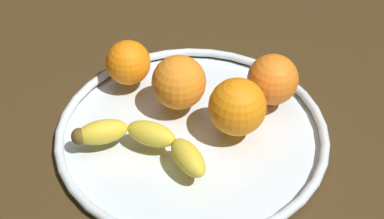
% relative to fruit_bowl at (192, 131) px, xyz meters
% --- Properties ---
extents(ground_plane, '(1.29, 1.29, 0.04)m').
position_rel_fruit_bowl_xyz_m(ground_plane, '(0.00, 0.00, -0.03)').
color(ground_plane, '#3E2D16').
extents(fruit_bowl, '(0.36, 0.36, 0.02)m').
position_rel_fruit_bowl_xyz_m(fruit_bowl, '(0.00, 0.00, 0.00)').
color(fruit_bowl, silver).
rests_on(fruit_bowl, ground_plane).
extents(banana, '(0.17, 0.11, 0.03)m').
position_rel_fruit_bowl_xyz_m(banana, '(0.02, 0.07, 0.02)').
color(banana, gold).
rests_on(banana, fruit_bowl).
extents(orange_back_right, '(0.07, 0.07, 0.07)m').
position_rel_fruit_bowl_xyz_m(orange_back_right, '(-0.04, -0.04, 0.05)').
color(orange_back_right, orange).
rests_on(orange_back_right, fruit_bowl).
extents(orange_front_right, '(0.07, 0.07, 0.07)m').
position_rel_fruit_bowl_xyz_m(orange_front_right, '(0.04, -0.02, 0.05)').
color(orange_front_right, orange).
rests_on(orange_front_right, fruit_bowl).
extents(orange_front_left, '(0.06, 0.06, 0.06)m').
position_rel_fruit_bowl_xyz_m(orange_front_left, '(0.13, -0.01, 0.04)').
color(orange_front_left, orange).
rests_on(orange_front_left, fruit_bowl).
extents(orange_back_left, '(0.07, 0.07, 0.07)m').
position_rel_fruit_bowl_xyz_m(orange_back_left, '(-0.04, -0.11, 0.04)').
color(orange_back_left, orange).
rests_on(orange_back_left, fruit_bowl).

